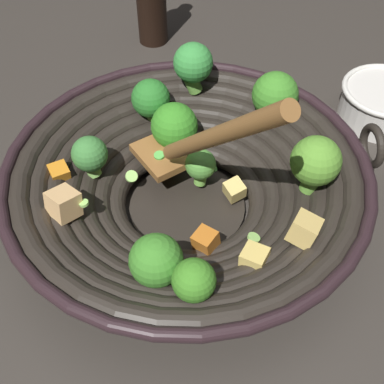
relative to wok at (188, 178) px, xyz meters
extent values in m
plane|color=#332D28|center=(0.00, 0.00, -0.06)|extent=(4.00, 4.00, 0.00)
cylinder|color=black|center=(0.00, 0.00, -0.05)|extent=(0.14, 0.14, 0.01)
torus|color=black|center=(0.00, 0.00, -0.04)|extent=(0.20, 0.20, 0.02)
torus|color=black|center=(0.00, 0.00, -0.03)|extent=(0.23, 0.23, 0.02)
torus|color=black|center=(0.00, 0.00, -0.02)|extent=(0.27, 0.27, 0.02)
torus|color=black|center=(0.00, 0.00, -0.01)|extent=(0.30, 0.30, 0.02)
torus|color=black|center=(0.00, 0.00, 0.00)|extent=(0.33, 0.33, 0.02)
torus|color=black|center=(0.00, 0.00, 0.00)|extent=(0.37, 0.37, 0.02)
torus|color=black|center=(0.00, 0.00, 0.01)|extent=(0.40, 0.40, 0.02)
torus|color=black|center=(0.00, 0.00, 0.02)|extent=(0.42, 0.42, 0.01)
torus|color=black|center=(0.20, 0.10, 0.02)|extent=(0.03, 0.05, 0.05)
cylinder|color=#6C9E43|center=(-0.08, 0.10, -0.01)|extent=(0.02, 0.02, 0.02)
sphere|color=#297428|center=(-0.08, 0.10, 0.02)|extent=(0.05, 0.05, 0.05)
cylinder|color=#80BB56|center=(-0.11, -0.02, 0.00)|extent=(0.02, 0.02, 0.02)
sphere|color=#3C7D38|center=(-0.11, -0.02, 0.02)|extent=(0.04, 0.04, 0.04)
cylinder|color=olive|center=(0.01, -0.13, -0.01)|extent=(0.02, 0.02, 0.01)
sphere|color=#3B8228|center=(0.01, -0.13, 0.02)|extent=(0.05, 0.05, 0.05)
cylinder|color=#7CC459|center=(0.07, 0.14, 0.01)|extent=(0.03, 0.03, 0.01)
sphere|color=#3D8627|center=(0.07, 0.14, 0.04)|extent=(0.06, 0.06, 0.06)
cylinder|color=#609B37|center=(0.14, 0.03, 0.01)|extent=(0.03, 0.03, 0.02)
sphere|color=#58952F|center=(0.14, 0.03, 0.04)|extent=(0.06, 0.06, 0.06)
cylinder|color=#7CAA3B|center=(-0.04, 0.07, -0.02)|extent=(0.03, 0.03, 0.02)
sphere|color=#368723|center=(-0.04, 0.07, 0.01)|extent=(0.06, 0.06, 0.06)
cylinder|color=#73B647|center=(0.01, 0.03, -0.03)|extent=(0.02, 0.02, 0.02)
sphere|color=#53973C|center=(0.01, 0.03, -0.01)|extent=(0.04, 0.04, 0.04)
cylinder|color=#6FAF46|center=(-0.04, 0.15, 0.02)|extent=(0.03, 0.03, 0.03)
sphere|color=#378E3D|center=(-0.04, 0.15, 0.06)|extent=(0.05, 0.05, 0.05)
cylinder|color=#5DA438|center=(0.06, -0.15, 0.01)|extent=(0.02, 0.02, 0.01)
sphere|color=#3D8323|center=(0.06, -0.15, 0.03)|extent=(0.04, 0.04, 0.04)
cube|color=orange|center=(-0.14, -0.04, 0.00)|extent=(0.03, 0.03, 0.02)
cube|color=#EBB674|center=(-0.11, -0.09, 0.02)|extent=(0.04, 0.04, 0.04)
cube|color=#DDBF67|center=(0.05, 0.02, -0.03)|extent=(0.03, 0.03, 0.03)
cube|color=#BD6720|center=(0.04, -0.07, -0.02)|extent=(0.03, 0.03, 0.03)
cube|color=#E0C062|center=(0.10, -0.08, 0.00)|extent=(0.03, 0.03, 0.03)
cube|color=#D8B461|center=(0.14, -0.05, 0.02)|extent=(0.03, 0.03, 0.03)
cylinder|color=#99D166|center=(-0.07, -0.01, -0.02)|extent=(0.02, 0.02, 0.01)
cylinder|color=#56B247|center=(-0.05, 0.03, 0.00)|extent=(0.01, 0.01, 0.01)
cylinder|color=#56B247|center=(0.00, -0.11, -0.01)|extent=(0.02, 0.02, 0.01)
cylinder|color=#56B247|center=(0.02, 0.05, -0.03)|extent=(0.02, 0.02, 0.01)
cylinder|color=#6BC651|center=(-0.04, 0.04, 0.00)|extent=(0.02, 0.02, 0.01)
cylinder|color=#99D166|center=(0.09, -0.06, 0.00)|extent=(0.02, 0.02, 0.01)
cylinder|color=#99D166|center=(-0.09, -0.09, 0.02)|extent=(0.01, 0.01, 0.00)
cube|color=brown|center=(-0.05, 0.03, -0.01)|extent=(0.09, 0.08, 0.01)
cylinder|color=brown|center=(0.04, -0.03, 0.10)|extent=(0.16, 0.13, 0.19)
cylinder|color=black|center=(-0.19, 0.36, 0.02)|extent=(0.05, 0.05, 0.15)
cylinder|color=silver|center=(0.21, 0.26, -0.03)|extent=(0.12, 0.12, 0.05)
cylinder|color=#56B247|center=(0.21, 0.27, -0.03)|extent=(0.02, 0.02, 0.01)
cylinder|color=#56B247|center=(0.20, 0.23, -0.03)|extent=(0.01, 0.01, 0.01)
cylinder|color=#99D166|center=(0.19, 0.27, -0.03)|extent=(0.02, 0.02, 0.01)
camera|label=1|loc=(0.13, -0.37, 0.41)|focal=45.22mm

